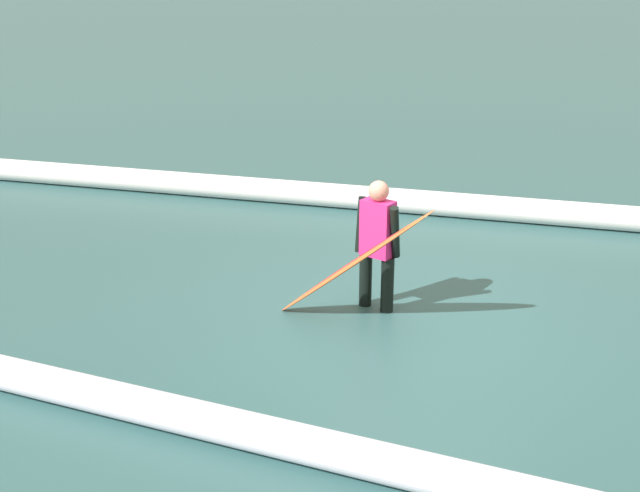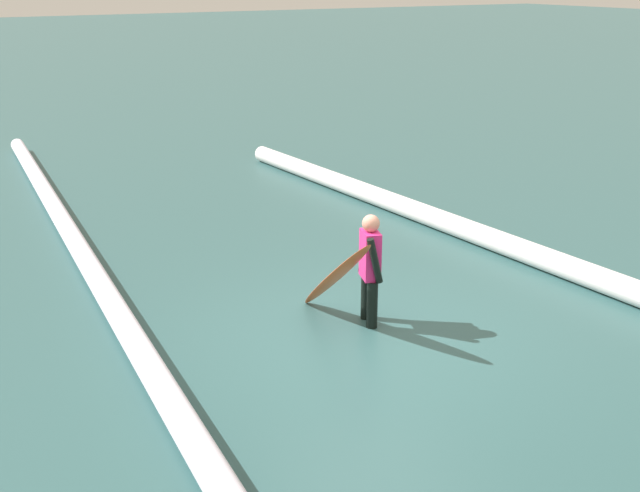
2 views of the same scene
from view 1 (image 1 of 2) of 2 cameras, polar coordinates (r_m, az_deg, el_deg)
ground_plane at (r=9.03m, az=6.12°, el=-4.95°), size 153.84×153.84×0.00m
surfer at (r=8.94m, az=3.92°, el=0.47°), size 0.50×0.36×1.45m
surfboard at (r=8.64m, az=2.31°, el=-1.17°), size 1.67×0.35×1.38m
wave_crest_foreground at (r=12.30m, az=5.83°, el=3.06°), size 16.91×1.38×0.35m
wave_crest_midground at (r=7.12m, az=-9.30°, el=-11.28°), size 24.07×1.97×0.31m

